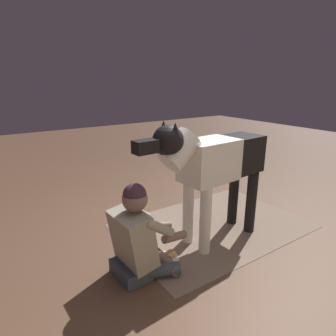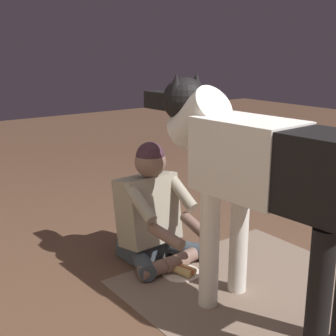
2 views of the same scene
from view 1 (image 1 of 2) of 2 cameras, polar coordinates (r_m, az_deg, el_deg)
ground_plane at (r=3.30m, az=4.97°, el=-12.26°), size 15.28×15.28×0.00m
area_rug at (r=3.42m, az=8.83°, el=-11.19°), size 2.05×1.42×0.01m
person_sitting_on_floor at (r=2.51m, az=-5.90°, el=-13.51°), size 0.65×0.58×0.83m
large_dog at (r=2.82m, az=9.00°, el=0.87°), size 1.65×0.40×1.29m
hot_dog_on_plate at (r=2.82m, az=-0.38°, el=-17.21°), size 0.25×0.25×0.06m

